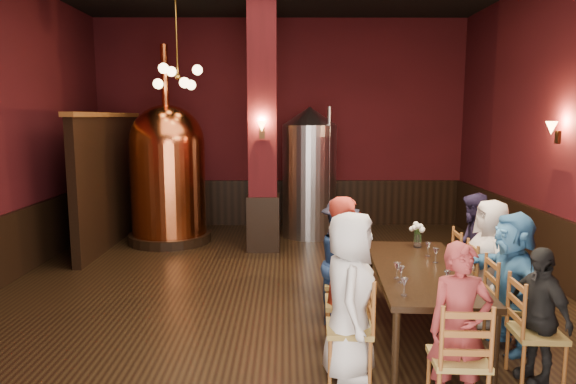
{
  "coord_description": "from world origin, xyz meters",
  "views": [
    {
      "loc": [
        0.1,
        -6.36,
        2.4
      ],
      "look_at": [
        0.13,
        0.2,
        1.44
      ],
      "focal_mm": 32.0,
      "sensor_mm": 36.0,
      "label": 1
    }
  ],
  "objects_px": {
    "person_0": "(350,295)",
    "person_1": "(346,271)",
    "rose_vase": "(418,231)",
    "dining_table": "(421,273)",
    "person_2": "(342,264)",
    "steel_vessel": "(309,172)",
    "copper_kettle": "(168,172)"
  },
  "relations": [
    {
      "from": "steel_vessel",
      "to": "rose_vase",
      "type": "height_order",
      "value": "steel_vessel"
    },
    {
      "from": "person_2",
      "to": "person_0",
      "type": "bearing_deg",
      "value": -169.32
    },
    {
      "from": "person_0",
      "to": "person_1",
      "type": "xyz_separation_m",
      "value": [
        0.04,
        0.67,
        0.02
      ]
    },
    {
      "from": "person_0",
      "to": "rose_vase",
      "type": "xyz_separation_m",
      "value": [
        1.1,
        1.85,
        0.19
      ]
    },
    {
      "from": "rose_vase",
      "to": "copper_kettle",
      "type": "bearing_deg",
      "value": 139.37
    },
    {
      "from": "person_2",
      "to": "rose_vase",
      "type": "distance_m",
      "value": 1.17
    },
    {
      "from": "person_0",
      "to": "dining_table",
      "type": "bearing_deg",
      "value": -37.18
    },
    {
      "from": "dining_table",
      "to": "rose_vase",
      "type": "distance_m",
      "value": 0.96
    },
    {
      "from": "person_0",
      "to": "person_1",
      "type": "bearing_deg",
      "value": 3.18
    },
    {
      "from": "person_2",
      "to": "copper_kettle",
      "type": "relative_size",
      "value": 0.37
    },
    {
      "from": "person_0",
      "to": "rose_vase",
      "type": "distance_m",
      "value": 2.16
    },
    {
      "from": "dining_table",
      "to": "steel_vessel",
      "type": "bearing_deg",
      "value": 105.59
    },
    {
      "from": "person_2",
      "to": "steel_vessel",
      "type": "distance_m",
      "value": 4.42
    },
    {
      "from": "person_1",
      "to": "person_2",
      "type": "height_order",
      "value": "person_1"
    },
    {
      "from": "dining_table",
      "to": "copper_kettle",
      "type": "relative_size",
      "value": 0.66
    },
    {
      "from": "copper_kettle",
      "to": "steel_vessel",
      "type": "distance_m",
      "value": 2.77
    },
    {
      "from": "rose_vase",
      "to": "person_1",
      "type": "bearing_deg",
      "value": -131.83
    },
    {
      "from": "person_1",
      "to": "steel_vessel",
      "type": "height_order",
      "value": "steel_vessel"
    },
    {
      "from": "person_2",
      "to": "rose_vase",
      "type": "bearing_deg",
      "value": -48.63
    },
    {
      "from": "dining_table",
      "to": "person_1",
      "type": "bearing_deg",
      "value": -158.78
    },
    {
      "from": "dining_table",
      "to": "person_0",
      "type": "height_order",
      "value": "person_0"
    },
    {
      "from": "person_1",
      "to": "rose_vase",
      "type": "height_order",
      "value": "person_1"
    },
    {
      "from": "person_1",
      "to": "copper_kettle",
      "type": "relative_size",
      "value": 0.43
    },
    {
      "from": "rose_vase",
      "to": "dining_table",
      "type": "bearing_deg",
      "value": -101.68
    },
    {
      "from": "person_0",
      "to": "rose_vase",
      "type": "relative_size",
      "value": 4.72
    },
    {
      "from": "dining_table",
      "to": "rose_vase",
      "type": "height_order",
      "value": "rose_vase"
    },
    {
      "from": "person_0",
      "to": "person_2",
      "type": "xyz_separation_m",
      "value": [
        0.08,
        1.33,
        -0.09
      ]
    },
    {
      "from": "copper_kettle",
      "to": "rose_vase",
      "type": "relative_size",
      "value": 11.31
    },
    {
      "from": "steel_vessel",
      "to": "rose_vase",
      "type": "relative_size",
      "value": 7.9
    },
    {
      "from": "dining_table",
      "to": "person_1",
      "type": "height_order",
      "value": "person_1"
    },
    {
      "from": "person_2",
      "to": "steel_vessel",
      "type": "bearing_deg",
      "value": 16.68
    },
    {
      "from": "dining_table",
      "to": "copper_kettle",
      "type": "bearing_deg",
      "value": 134.75
    }
  ]
}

